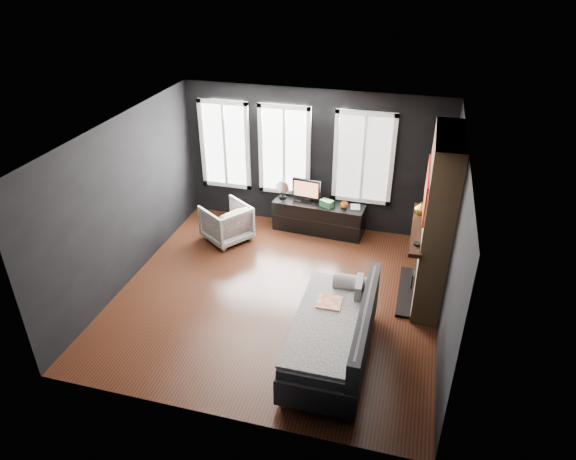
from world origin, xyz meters
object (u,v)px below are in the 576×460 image
(armchair, at_px, (226,221))
(sofa, at_px, (332,330))
(monitor, at_px, (306,189))
(mug, at_px, (344,204))
(mantel_vase, at_px, (421,208))
(media_console, at_px, (319,217))
(book, at_px, (351,202))

(armchair, bearing_deg, sofa, 78.63)
(monitor, distance_m, mug, 0.78)
(mantel_vase, bearing_deg, media_console, 147.25)
(sofa, bearing_deg, armchair, 133.88)
(armchair, relative_size, monitor, 1.40)
(mug, bearing_deg, monitor, 172.74)
(media_console, relative_size, mantel_vase, 8.99)
(mantel_vase, bearing_deg, mug, 140.53)
(sofa, xyz_separation_m, mantel_vase, (0.95, 2.21, 0.85))
(sofa, xyz_separation_m, armchair, (-2.51, 2.61, -0.08))
(sofa, height_order, monitor, monitor)
(book, height_order, mantel_vase, mantel_vase)
(armchair, bearing_deg, book, 143.83)
(media_console, bearing_deg, sofa, -71.10)
(media_console, relative_size, monitor, 3.09)
(media_console, height_order, monitor, monitor)
(sofa, xyz_separation_m, book, (-0.30, 3.37, 0.25))
(sofa, relative_size, media_console, 1.26)
(media_console, xyz_separation_m, mug, (0.49, -0.07, 0.37))
(armchair, relative_size, media_console, 0.45)
(monitor, bearing_deg, mantel_vase, -23.55)
(monitor, bearing_deg, mug, -0.87)
(sofa, height_order, book, sofa)
(media_console, relative_size, mug, 12.86)
(media_console, distance_m, mug, 0.61)
(monitor, xyz_separation_m, mantel_vase, (2.12, -1.22, 0.47))
(media_console, bearing_deg, monitor, 177.82)
(sofa, relative_size, monitor, 3.90)
(armchair, height_order, mug, armchair)
(sofa, bearing_deg, mug, 97.15)
(book, bearing_deg, monitor, 176.21)
(mantel_vase, bearing_deg, book, 137.00)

